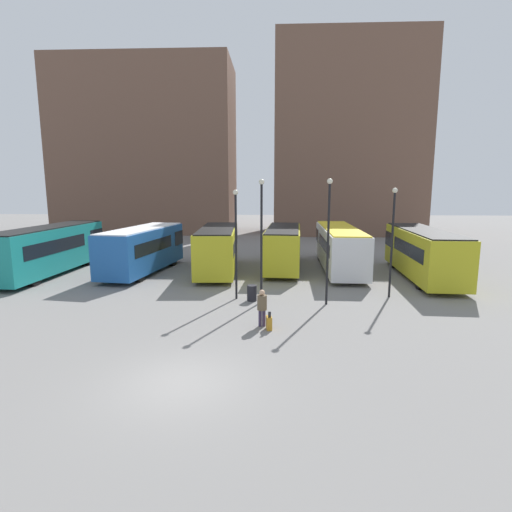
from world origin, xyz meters
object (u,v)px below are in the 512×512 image
(suitcase, at_px, (269,323))
(traveler, at_px, (262,305))
(bus_1, at_px, (143,248))
(lamp_post_3, at_px, (392,234))
(bus_5, at_px, (422,252))
(lamp_post_0, at_px, (328,233))
(lamp_post_1, at_px, (261,232))
(bus_0, at_px, (50,248))
(lamp_post_2, at_px, (236,236))
(bus_4, at_px, (339,246))
(bus_3, at_px, (283,246))
(trash_bin, at_px, (252,293))
(bus_2, at_px, (218,248))

(suitcase, bearing_deg, traveler, 28.94)
(bus_1, relative_size, lamp_post_3, 1.56)
(bus_5, xyz_separation_m, lamp_post_0, (-7.26, -6.73, 1.98))
(traveler, xyz_separation_m, lamp_post_3, (6.94, 5.09, 2.54))
(suitcase, bearing_deg, lamp_post_0, -45.39)
(suitcase, distance_m, lamp_post_1, 5.39)
(bus_5, bearing_deg, lamp_post_0, 135.90)
(bus_0, relative_size, lamp_post_2, 1.90)
(bus_0, xyz_separation_m, lamp_post_1, (15.12, -6.60, 1.92))
(bus_1, bearing_deg, bus_4, -74.52)
(bus_4, bearing_deg, lamp_post_3, -167.62)
(bus_3, xyz_separation_m, suitcase, (-0.88, -13.31, -1.39))
(bus_4, bearing_deg, bus_1, 99.20)
(lamp_post_0, bearing_deg, trash_bin, 172.90)
(bus_4, relative_size, lamp_post_2, 1.99)
(bus_2, distance_m, lamp_post_2, 7.55)
(bus_2, xyz_separation_m, lamp_post_2, (1.99, -7.07, 1.73))
(suitcase, height_order, trash_bin, trash_bin)
(traveler, height_order, lamp_post_2, lamp_post_2)
(lamp_post_3, relative_size, trash_bin, 7.08)
(bus_0, bearing_deg, bus_3, -79.04)
(lamp_post_1, relative_size, lamp_post_3, 1.07)
(suitcase, distance_m, lamp_post_0, 6.00)
(bus_5, bearing_deg, bus_2, 88.14)
(bus_4, bearing_deg, bus_2, 101.51)
(bus_4, xyz_separation_m, lamp_post_0, (-2.13, -9.54, 2.05))
(bus_0, distance_m, bus_4, 20.84)
(traveler, distance_m, lamp_post_0, 5.54)
(bus_0, height_order, suitcase, bus_0)
(bus_1, height_order, lamp_post_2, lamp_post_2)
(bus_0, height_order, lamp_post_3, lamp_post_3)
(lamp_post_2, bearing_deg, bus_5, 25.95)
(lamp_post_1, bearing_deg, bus_2, 113.58)
(bus_4, xyz_separation_m, suitcase, (-5.07, -13.46, -1.41))
(lamp_post_0, height_order, trash_bin, lamp_post_0)
(trash_bin, bearing_deg, lamp_post_2, 156.47)
(traveler, distance_m, lamp_post_2, 5.27)
(lamp_post_1, xyz_separation_m, lamp_post_2, (-1.39, 0.68, -0.28))
(bus_0, bearing_deg, trash_bin, -111.34)
(lamp_post_2, bearing_deg, bus_3, 72.19)
(lamp_post_1, bearing_deg, trash_bin, 149.89)
(lamp_post_0, xyz_separation_m, lamp_post_1, (-3.41, 0.19, -0.01))
(traveler, height_order, suitcase, traveler)
(bus_3, height_order, lamp_post_0, lamp_post_0)
(bus_1, relative_size, bus_3, 1.01)
(bus_2, xyz_separation_m, lamp_post_1, (3.38, -7.75, 2.00))
(lamp_post_2, relative_size, lamp_post_3, 0.98)
(bus_3, distance_m, lamp_post_2, 9.12)
(bus_3, bearing_deg, lamp_post_3, -140.24)
(lamp_post_1, bearing_deg, traveler, -87.68)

